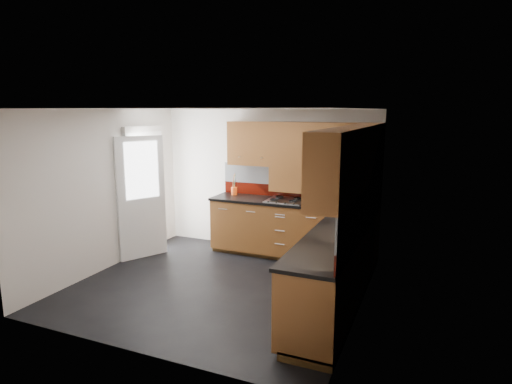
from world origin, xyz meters
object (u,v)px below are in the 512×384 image
at_px(gas_hob, 286,200).
at_px(food_processor, 358,205).
at_px(toaster, 342,199).
at_px(utensil_pot, 234,190).

xyz_separation_m(gas_hob, food_processor, (1.21, -0.39, 0.11)).
height_order(gas_hob, toaster, toaster).
xyz_separation_m(gas_hob, utensil_pot, (-1.00, 0.16, 0.07)).
distance_m(utensil_pot, food_processor, 2.28).
xyz_separation_m(toaster, food_processor, (0.33, -0.50, 0.04)).
bearing_deg(gas_hob, utensil_pot, 170.99).
bearing_deg(food_processor, utensil_pot, 166.07).
bearing_deg(utensil_pot, food_processor, -13.93).
distance_m(gas_hob, utensil_pot, 1.02).
distance_m(utensil_pot, toaster, 1.88).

